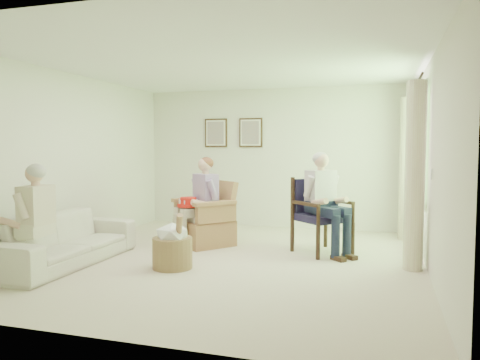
% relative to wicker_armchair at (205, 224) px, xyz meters
% --- Properties ---
extents(floor, '(5.50, 5.50, 0.00)m').
position_rel_wicker_armchair_xyz_m(floor, '(0.65, -0.83, -0.31)').
color(floor, beige).
rests_on(floor, ground).
extents(back_wall, '(5.00, 0.04, 2.60)m').
position_rel_wicker_armchair_xyz_m(back_wall, '(0.65, 1.92, 0.99)').
color(back_wall, silver).
rests_on(back_wall, ground).
extents(front_wall, '(5.00, 0.04, 2.60)m').
position_rel_wicker_armchair_xyz_m(front_wall, '(0.65, -3.58, 0.99)').
color(front_wall, silver).
rests_on(front_wall, ground).
extents(left_wall, '(0.04, 5.50, 2.60)m').
position_rel_wicker_armchair_xyz_m(left_wall, '(-1.85, -0.83, 0.99)').
color(left_wall, silver).
rests_on(left_wall, ground).
extents(right_wall, '(0.04, 5.50, 2.60)m').
position_rel_wicker_armchair_xyz_m(right_wall, '(3.15, -0.83, 0.99)').
color(right_wall, silver).
rests_on(right_wall, ground).
extents(ceiling, '(5.00, 5.50, 0.02)m').
position_rel_wicker_armchair_xyz_m(ceiling, '(0.65, -0.83, 2.29)').
color(ceiling, white).
rests_on(ceiling, back_wall).
extents(window, '(0.13, 2.50, 1.63)m').
position_rel_wicker_armchair_xyz_m(window, '(3.11, 0.37, 1.27)').
color(window, '#2D6B23').
rests_on(window, right_wall).
extents(curtain_left, '(0.34, 0.34, 2.30)m').
position_rel_wicker_armchair_xyz_m(curtain_left, '(2.98, -0.61, 0.84)').
color(curtain_left, beige).
rests_on(curtain_left, ground).
extents(curtain_right, '(0.34, 0.34, 2.30)m').
position_rel_wicker_armchair_xyz_m(curtain_right, '(2.98, 1.35, 0.84)').
color(curtain_right, beige).
rests_on(curtain_right, ground).
extents(framed_print_left, '(0.45, 0.05, 0.55)m').
position_rel_wicker_armchair_xyz_m(framed_print_left, '(-0.50, 1.88, 1.47)').
color(framed_print_left, '#382114').
rests_on(framed_print_left, back_wall).
extents(framed_print_right, '(0.45, 0.05, 0.55)m').
position_rel_wicker_armchair_xyz_m(framed_print_right, '(0.20, 1.88, 1.47)').
color(framed_print_right, '#382114').
rests_on(framed_print_right, back_wall).
extents(wicker_armchair, '(0.77, 0.76, 0.99)m').
position_rel_wicker_armchair_xyz_m(wicker_armchair, '(0.00, 0.00, 0.00)').
color(wicker_armchair, '#A7794E').
rests_on(wicker_armchair, ground).
extents(wood_armchair, '(0.68, 0.64, 1.04)m').
position_rel_wicker_armchair_xyz_m(wood_armchair, '(1.80, 0.04, 0.26)').
color(wood_armchair, black).
rests_on(wood_armchair, ground).
extents(sofa, '(2.17, 0.85, 0.63)m').
position_rel_wicker_armchair_xyz_m(sofa, '(-1.30, -1.66, 0.00)').
color(sofa, silver).
rests_on(sofa, ground).
extents(person_wicker, '(0.40, 0.62, 1.32)m').
position_rel_wicker_armchair_xyz_m(person_wicker, '(-0.00, -0.13, 0.46)').
color(person_wicker, beige).
rests_on(person_wicker, ground).
extents(person_dark, '(0.40, 0.62, 1.41)m').
position_rel_wicker_armchair_xyz_m(person_dark, '(1.80, -0.13, 0.52)').
color(person_dark, '#182036').
rests_on(person_dark, ground).
extents(person_sofa, '(0.42, 0.63, 1.28)m').
position_rel_wicker_armchair_xyz_m(person_sofa, '(-1.30, -2.24, 0.42)').
color(person_sofa, beige).
rests_on(person_sofa, ground).
extents(red_hat, '(0.33, 0.33, 0.14)m').
position_rel_wicker_armchair_xyz_m(red_hat, '(-0.16, -0.28, 0.36)').
color(red_hat, red).
rests_on(red_hat, person_wicker).
extents(hatbox, '(0.58, 0.58, 0.73)m').
position_rel_wicker_armchair_xyz_m(hatbox, '(0.13, -1.45, -0.03)').
color(hatbox, tan).
rests_on(hatbox, ground).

